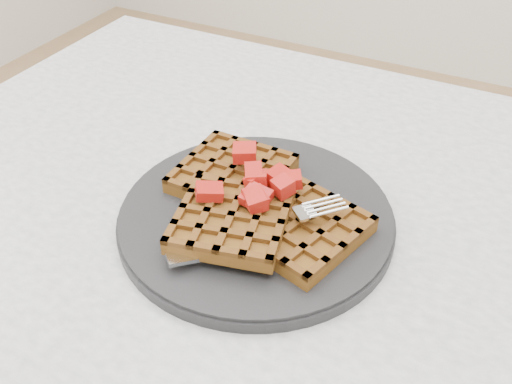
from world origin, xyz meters
The scene contains 5 objects.
table centered at (0.00, 0.00, 0.64)m, with size 1.20×0.80×0.75m.
plate centered at (-0.15, 0.01, 0.76)m, with size 0.27×0.27×0.02m, color black.
waffles centered at (-0.15, 0.01, 0.78)m, with size 0.21×0.19×0.03m.
strawberry_pile centered at (-0.15, 0.01, 0.80)m, with size 0.15×0.15×0.02m, color #9A0200, non-canonical shape.
fork centered at (-0.11, -0.02, 0.77)m, with size 0.02×0.18×0.02m, color silver, non-canonical shape.
Camera 1 is at (0.05, -0.37, 1.13)m, focal length 40.00 mm.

